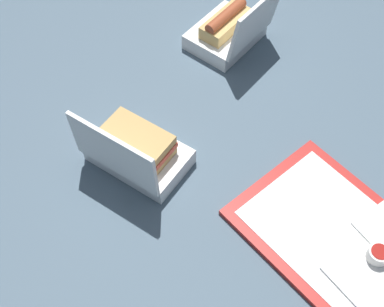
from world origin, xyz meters
name	(u,v)px	position (x,y,z in m)	size (l,w,h in m)	color
ground_plane	(172,169)	(0.00, 0.00, 0.00)	(3.20, 3.20, 0.00)	#4C6070
food_tray	(337,238)	(-0.32, -0.14, 0.01)	(0.38, 0.27, 0.01)	red
ketchup_cup	(379,254)	(-0.39, -0.17, 0.03)	(0.04, 0.04, 0.02)	white
plastic_fork	(345,290)	(-0.40, -0.07, 0.02)	(0.11, 0.01, 0.01)	white
clamshell_hotdog_corner	(229,30)	(0.21, -0.33, 0.04)	(0.19, 0.20, 0.17)	white
clamshell_sandwich_front	(136,151)	(0.06, 0.05, 0.04)	(0.23, 0.19, 0.16)	white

